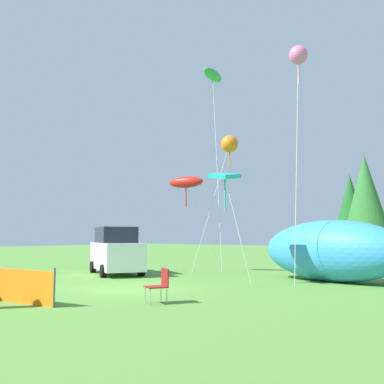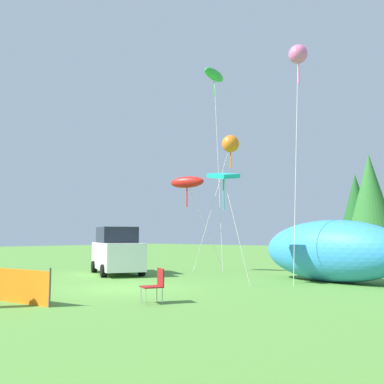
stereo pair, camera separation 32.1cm
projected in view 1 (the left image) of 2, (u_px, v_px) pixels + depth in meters
The scene contains 11 objects.
ground_plane at pixel (122, 289), 14.82m from camera, with size 120.00×120.00×0.00m, color #548C38.
parked_car at pixel (116, 251), 20.52m from camera, with size 4.68×3.56×2.25m.
folding_chair at pixel (160, 283), 11.69m from camera, with size 0.73×0.73×0.94m.
inflatable_cat at pixel (349, 254), 16.62m from camera, with size 8.20×3.43×2.47m.
kite_pink_octopus at pixel (298, 56), 18.08m from camera, with size 0.86×2.13×9.85m.
kite_green_fish at pixel (213, 76), 24.73m from camera, with size 2.16×2.55×11.51m.
kite_teal_diamond at pixel (225, 177), 16.24m from camera, with size 1.41×1.00×4.31m.
kite_orange_flower at pixel (229, 144), 22.71m from camera, with size 1.73×2.07×7.15m.
kite_red_lizard at pixel (186, 182), 22.18m from camera, with size 2.01×2.84×4.92m.
horizon_tree_east at pixel (365, 193), 37.85m from camera, with size 3.80×3.80×9.06m.
horizon_tree_northeast at pixel (351, 204), 49.63m from camera, with size 3.75×3.75×8.95m.
Camera 1 is at (11.61, -9.94, 1.83)m, focal length 40.00 mm.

